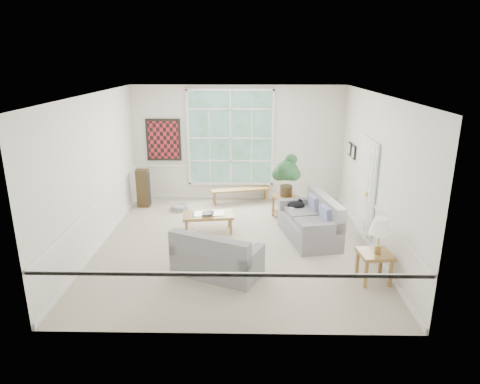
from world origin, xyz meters
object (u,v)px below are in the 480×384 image
loveseat_front (217,252)px  side_table (374,267)px  end_table (286,207)px  coffee_table (208,223)px  loveseat_right (309,218)px

loveseat_front → side_table: loveseat_front is taller
loveseat_front → end_table: bearing=87.3°
side_table → loveseat_front: bearing=175.3°
end_table → side_table: 3.24m
loveseat_front → coffee_table: 1.96m
coffee_table → end_table: bearing=18.7°
loveseat_right → end_table: (-0.38, 1.21, -0.18)m
loveseat_right → end_table: 1.28m
loveseat_front → side_table: bearing=19.9°
loveseat_front → coffee_table: (-0.33, 1.92, -0.20)m
loveseat_right → coffee_table: size_ratio=1.55×
coffee_table → loveseat_right: bearing=-16.6°
end_table → side_table: size_ratio=1.04×
loveseat_right → loveseat_front: loveseat_right is taller
coffee_table → side_table: size_ratio=2.04×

